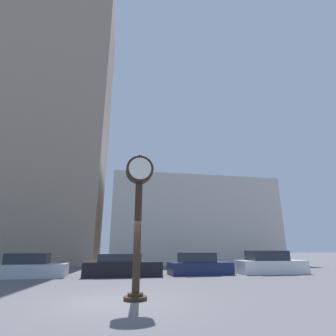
# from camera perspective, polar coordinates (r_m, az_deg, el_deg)

# --- Properties ---
(ground_plane) EXTENTS (200.00, 200.00, 0.00)m
(ground_plane) POSITION_cam_1_polar(r_m,az_deg,el_deg) (9.38, -11.20, -26.58)
(ground_plane) COLOR #515156
(building_tall_tower) EXTENTS (15.33, 12.00, 36.27)m
(building_tall_tower) POSITION_cam_1_polar(r_m,az_deg,el_deg) (38.45, -24.79, 10.02)
(building_tall_tower) COLOR gray
(building_tall_tower) RESTS_ON ground_plane
(building_storefront_row) EXTENTS (19.13, 12.00, 9.61)m
(building_storefront_row) POSITION_cam_1_polar(r_m,az_deg,el_deg) (34.55, 4.36, -11.79)
(building_storefront_row) COLOR beige
(building_storefront_row) RESTS_ON ground_plane
(street_clock) EXTENTS (0.99, 0.76, 4.98)m
(street_clock) POSITION_cam_1_polar(r_m,az_deg,el_deg) (9.47, -6.43, -7.40)
(street_clock) COLOR black
(street_clock) RESTS_ON ground_plane
(car_silver) EXTENTS (4.09, 1.90, 1.34)m
(car_silver) POSITION_cam_1_polar(r_m,az_deg,el_deg) (18.07, -27.89, -18.56)
(car_silver) COLOR #BCBCC1
(car_silver) RESTS_ON ground_plane
(car_black) EXTENTS (4.62, 1.79, 1.30)m
(car_black) POSITION_cam_1_polar(r_m,az_deg,el_deg) (17.18, -9.94, -20.38)
(car_black) COLOR black
(car_black) RESTS_ON ground_plane
(car_navy) EXTENTS (4.03, 2.02, 1.35)m
(car_navy) POSITION_cam_1_polar(r_m,az_deg,el_deg) (18.24, 6.75, -20.28)
(car_navy) COLOR #19234C
(car_navy) RESTS_ON ground_plane
(car_white) EXTENTS (4.51, 2.03, 1.47)m
(car_white) POSITION_cam_1_polar(r_m,az_deg,el_deg) (19.99, 21.25, -18.87)
(car_white) COLOR silver
(car_white) RESTS_ON ground_plane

